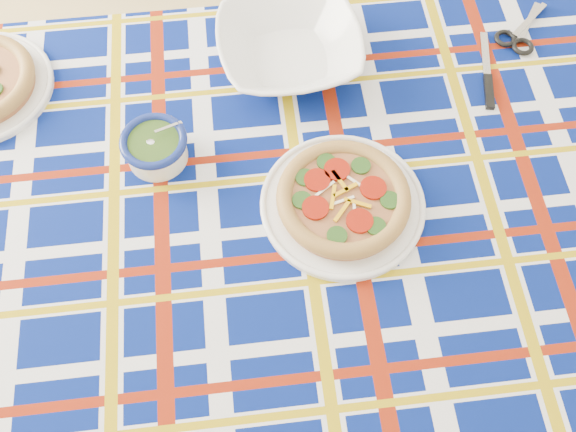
% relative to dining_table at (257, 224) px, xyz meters
% --- Properties ---
extents(floor, '(4.00, 4.00, 0.00)m').
position_rel_dining_table_xyz_m(floor, '(-0.21, 0.58, -0.64)').
color(floor, '#A48A55').
rests_on(floor, ground).
extents(dining_table, '(1.73, 1.35, 0.71)m').
position_rel_dining_table_xyz_m(dining_table, '(0.00, 0.00, 0.00)').
color(dining_table, brown).
rests_on(dining_table, floor).
extents(tablecloth, '(1.77, 1.38, 0.10)m').
position_rel_dining_table_xyz_m(tablecloth, '(-0.00, -0.00, 0.02)').
color(tablecloth, navy).
rests_on(tablecloth, dining_table).
extents(main_focaccia_plate, '(0.38, 0.38, 0.06)m').
position_rel_dining_table_xyz_m(main_focaccia_plate, '(0.15, 0.02, 0.10)').
color(main_focaccia_plate, '#A7643B').
rests_on(main_focaccia_plate, tablecloth).
extents(pesto_bowl, '(0.15, 0.15, 0.07)m').
position_rel_dining_table_xyz_m(pesto_bowl, '(-0.19, 0.07, 0.11)').
color(pesto_bowl, '#203A0F').
rests_on(pesto_bowl, tablecloth).
extents(serving_bowl, '(0.36, 0.36, 0.07)m').
position_rel_dining_table_xyz_m(serving_bowl, '(0.00, 0.34, 0.11)').
color(serving_bowl, white).
rests_on(serving_bowl, tablecloth).
extents(table_knife, '(0.04, 0.21, 0.01)m').
position_rel_dining_table_xyz_m(table_knife, '(0.38, 0.41, 0.08)').
color(table_knife, silver).
rests_on(table_knife, tablecloth).
extents(kitchen_scissors, '(0.15, 0.20, 0.02)m').
position_rel_dining_table_xyz_m(kitchen_scissors, '(0.47, 0.52, 0.08)').
color(kitchen_scissors, silver).
rests_on(kitchen_scissors, tablecloth).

